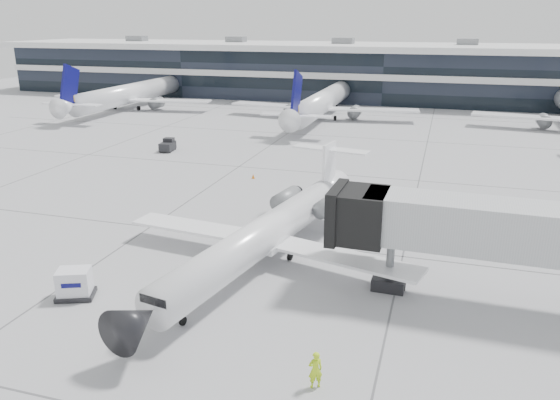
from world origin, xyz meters
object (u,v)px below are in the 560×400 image
(regional_jet, at_px, (266,233))
(cargo_uld, at_px, (75,284))
(jet_bridge, at_px, (525,232))
(ramp_worker, at_px, (315,370))

(regional_jet, xyz_separation_m, cargo_uld, (-9.35, -8.15, -1.24))
(jet_bridge, bearing_deg, ramp_worker, -130.24)
(jet_bridge, height_order, cargo_uld, jet_bridge)
(regional_jet, distance_m, cargo_uld, 12.46)
(regional_jet, bearing_deg, ramp_worker, -51.60)
(jet_bridge, xyz_separation_m, ramp_worker, (-9.38, -10.46, -3.75))
(ramp_worker, bearing_deg, jet_bridge, -163.08)
(cargo_uld, bearing_deg, jet_bridge, -8.24)
(jet_bridge, relative_size, cargo_uld, 7.63)
(jet_bridge, distance_m, ramp_worker, 14.54)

